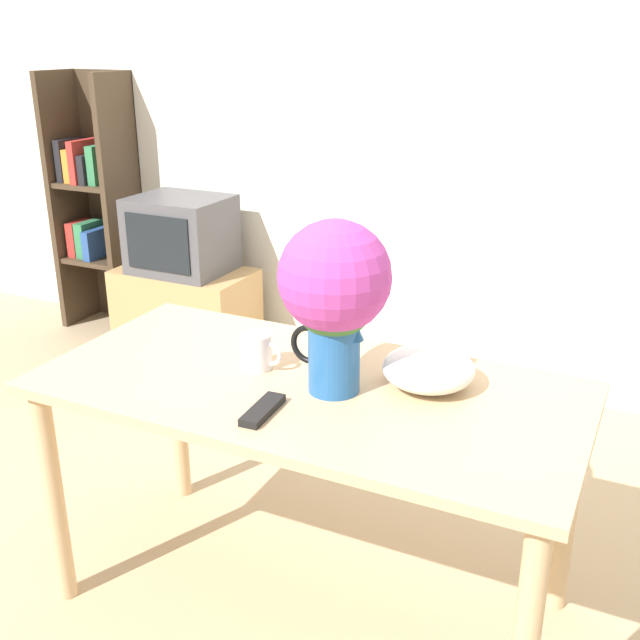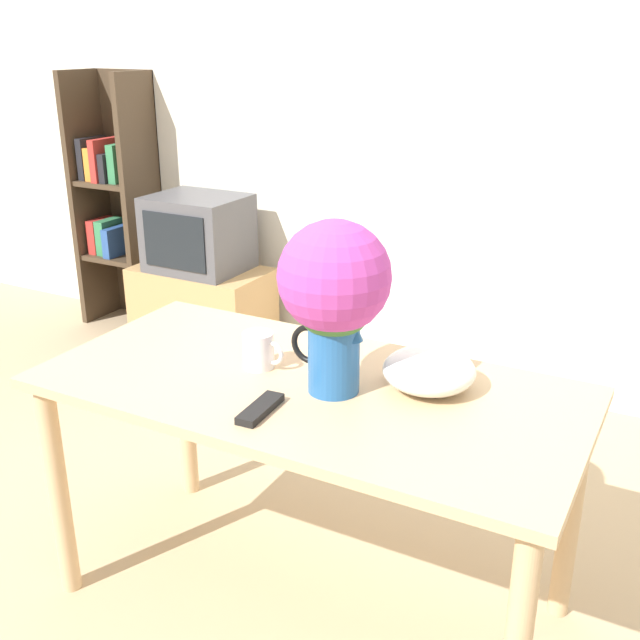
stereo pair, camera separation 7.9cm
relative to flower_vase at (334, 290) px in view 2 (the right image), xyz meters
name	(u,v)px [view 2 (the right image)]	position (x,y,z in m)	size (l,w,h in m)	color
ground_plane	(284,582)	(-0.19, 0.03, -1.02)	(12.00, 12.00, 0.00)	tan
wall_back	(477,115)	(-0.19, 1.77, 0.28)	(8.00, 0.05, 2.60)	silver
table	(308,416)	(-0.08, 0.01, -0.39)	(1.50, 0.74, 0.74)	tan
flower_vase	(334,290)	(0.00, 0.00, 0.00)	(0.30, 0.30, 0.47)	#235B9E
coffee_mug	(260,350)	(-0.26, 0.03, -0.23)	(0.13, 0.09, 0.11)	white
white_bowl	(429,370)	(0.22, 0.13, -0.23)	(0.25, 0.25, 0.11)	white
remote_control	(260,409)	(-0.11, -0.20, -0.27)	(0.06, 0.17, 0.02)	black
tv_stand	(203,311)	(-1.53, 1.44, -0.79)	(0.72, 0.41, 0.47)	tan
tv_set	(198,233)	(-1.53, 1.44, -0.35)	(0.48, 0.40, 0.39)	#4C4C51
bookshelf	(116,200)	(-2.25, 1.61, -0.29)	(0.44, 0.31, 1.46)	#423323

